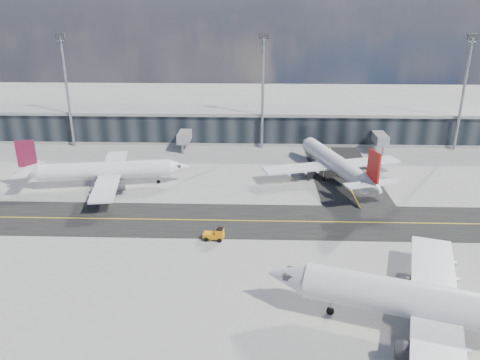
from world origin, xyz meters
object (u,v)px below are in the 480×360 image
at_px(baggage_tug, 216,234).
at_px(service_van, 316,158).
at_px(airliner_redtail, 336,163).
at_px(airliner_near, 453,308).
at_px(airliner_af, 103,170).

height_order(baggage_tug, service_van, baggage_tug).
height_order(airliner_redtail, airliner_near, airliner_near).
bearing_deg(airliner_near, airliner_redtail, 23.09).
distance_m(airliner_near, service_van, 64.27).
height_order(airliner_near, baggage_tug, airliner_near).
relative_size(airliner_af, service_van, 6.94).
relative_size(airliner_near, baggage_tug, 12.02).
bearing_deg(airliner_redtail, airliner_near, -101.39).
distance_m(airliner_af, airliner_redtail, 49.01).
xyz_separation_m(airliner_redtail, airliner_near, (4.88, -51.27, 0.60)).
bearing_deg(airliner_af, service_van, 101.95).
bearing_deg(service_van, airliner_near, -94.15).
distance_m(airliner_redtail, service_van, 13.06).
xyz_separation_m(airliner_near, baggage_tug, (-28.44, 22.72, -3.15)).
distance_m(airliner_redtail, baggage_tug, 37.10).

